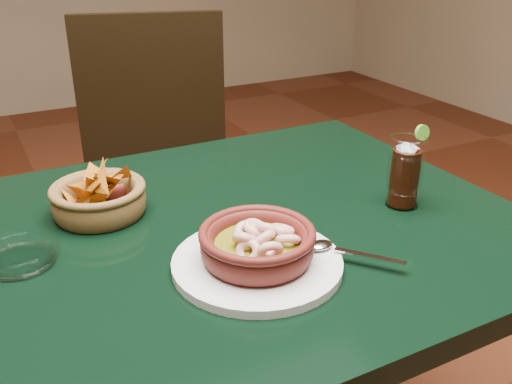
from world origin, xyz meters
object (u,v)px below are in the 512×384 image
dining_table (179,287)px  shrimp_plate (258,249)px  cola_drink (405,173)px  dining_chair (159,176)px  chip_basket (99,199)px

dining_table → shrimp_plate: shrimp_plate is taller
cola_drink → dining_table: bearing=169.1°
dining_chair → cola_drink: (0.21, -0.79, 0.27)m
dining_table → cola_drink: bearing=-10.9°
dining_table → shrimp_plate: 0.21m
shrimp_plate → chip_basket: (-0.17, 0.28, -0.00)m
chip_basket → cola_drink: bearing=-23.8°
shrimp_plate → chip_basket: chip_basket is taller
dining_table → cola_drink: cola_drink is taller
dining_chair → cola_drink: bearing=-75.2°
shrimp_plate → cola_drink: bearing=10.9°
chip_basket → dining_chair: bearing=63.1°
dining_chair → cola_drink: dining_chair is taller
chip_basket → cola_drink: cola_drink is taller
shrimp_plate → cola_drink: size_ratio=2.11×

